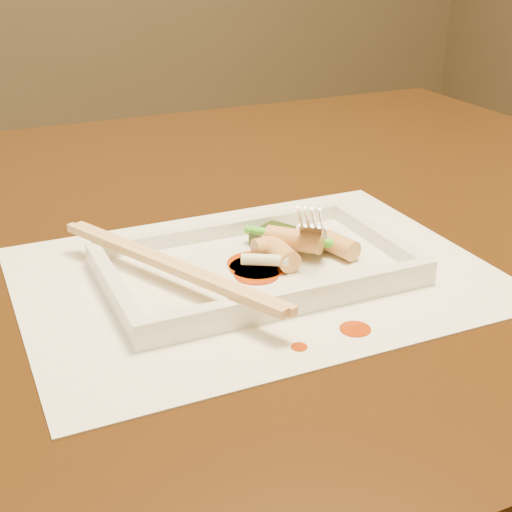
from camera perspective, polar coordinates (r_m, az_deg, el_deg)
name	(u,v)px	position (r m, az deg, el deg)	size (l,w,h in m)	color
table	(120,321)	(0.77, -10.80, -5.11)	(1.40, 0.90, 0.75)	black
placemat	(256,276)	(0.62, 0.00, -1.57)	(0.40, 0.30, 0.00)	white
sauce_splatter_a	(355,329)	(0.54, 7.94, -5.80)	(0.02, 0.02, 0.00)	#A63004
sauce_splatter_b	(299,347)	(0.52, 3.48, -7.27)	(0.01, 0.01, 0.00)	#A63004
plate_base	(256,271)	(0.62, 0.00, -1.18)	(0.26, 0.16, 0.01)	white
plate_rim_far	(224,229)	(0.68, -2.59, 2.18)	(0.26, 0.01, 0.01)	white
plate_rim_near	(295,296)	(0.55, 3.16, -3.22)	(0.26, 0.01, 0.01)	white
plate_rim_left	(114,286)	(0.58, -11.28, -2.40)	(0.01, 0.14, 0.01)	white
plate_rim_right	(378,236)	(0.67, 9.73, 1.61)	(0.01, 0.14, 0.01)	white
veg_piece	(273,235)	(0.66, 1.34, 1.66)	(0.04, 0.03, 0.01)	black
scallion_white	(265,260)	(0.60, 0.72, -0.31)	(0.01, 0.01, 0.04)	#EAEACC
scallion_green	(289,236)	(0.64, 2.68, 1.57)	(0.01, 0.01, 0.09)	green
chopstick_a	(164,265)	(0.58, -7.37, -0.73)	(0.01, 0.25, 0.01)	#E0AB70
chopstick_b	(173,263)	(0.58, -6.62, -0.59)	(0.01, 0.25, 0.01)	#E0AB70
fork	(320,168)	(0.63, 5.15, 7.00)	(0.09, 0.10, 0.14)	silver
sauce_blob_0	(257,267)	(0.61, 0.11, -0.92)	(0.05, 0.05, 0.00)	#A63004
sauce_blob_1	(255,263)	(0.62, -0.12, -0.57)	(0.05, 0.05, 0.00)	#A63004
sauce_blob_2	(257,274)	(0.60, 0.05, -1.49)	(0.04, 0.04, 0.00)	#A63004
rice_cake_0	(279,252)	(0.62, 1.88, 0.29)	(0.02, 0.02, 0.05)	#E3B66A
rice_cake_1	(280,244)	(0.63, 1.94, 0.97)	(0.02, 0.02, 0.05)	#E3B66A
rice_cake_2	(294,240)	(0.63, 3.08, 1.32)	(0.02, 0.02, 0.05)	#E3B66A
rice_cake_3	(334,243)	(0.64, 6.28, 1.04)	(0.02, 0.02, 0.05)	#E3B66A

